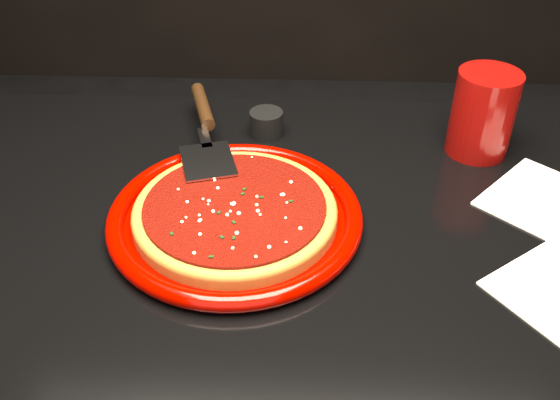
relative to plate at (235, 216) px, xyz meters
The scene contains 10 objects.
plate is the anchor object (origin of this frame).
pizza_crust 0.00m from the plate, ahead, with size 0.28×0.28×0.01m, color brown.
pizza_crust_rim 0.01m from the plate, ahead, with size 0.28×0.28×0.02m, color brown.
pizza_sauce 0.02m from the plate, ahead, with size 0.25×0.25×0.01m, color #670E07.
parmesan_dusting 0.02m from the plate, ahead, with size 0.24×0.24×0.01m, color #FDF3C8, non-canonical shape.
basil_flecks 0.02m from the plate, ahead, with size 0.22×0.22×0.00m, color black, non-canonical shape.
pizza_server 0.19m from the plate, 108.95° to the left, with size 0.09×0.32×0.02m, color silver, non-canonical shape.
cup 0.42m from the plate, 28.63° to the left, with size 0.10×0.10×0.14m, color maroon.
napkin_b 0.45m from the plate, ahead, with size 0.15×0.16×0.00m, color white.
ramekin 0.24m from the plate, 82.95° to the left, with size 0.06×0.06×0.04m, color black.
Camera 1 is at (0.01, -0.62, 1.29)m, focal length 40.00 mm.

